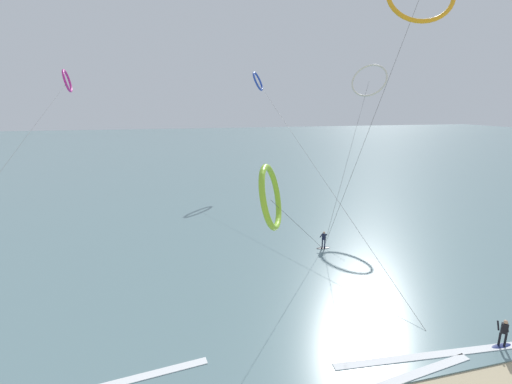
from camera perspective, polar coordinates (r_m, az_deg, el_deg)
The scene contains 9 objects.
sea_water at distance 113.38m, azimuth -10.57°, elevation 6.91°, with size 400.00×200.00×0.08m, color slate.
surfer_navy at distance 25.63m, azimuth 35.15°, elevation -18.42°, with size 1.40×0.72×1.70m.
surfer_charcoal at distance 34.58m, azimuth 10.90°, elevation -7.78°, with size 1.40×0.71×1.70m.
kite_magenta at distance 66.14m, azimuth -28.30°, elevation 15.54°, with size 1.13×51.73×19.03m.
kite_lime at distance 20.83m, azimuth 2.42°, elevation -0.85°, with size 9.67×11.75×10.17m.
kite_ivory at distance 51.83m, azimuth 17.86°, elevation 16.83°, with size 15.35×17.92×18.89m.
kite_cobalt at distance 65.50m, azimuth 0.34°, elevation 17.46°, with size 3.32×50.05×19.26m.
wave_crest_near at distance 20.93m, azimuth 21.02°, elevation -26.99°, with size 10.33×0.50×0.12m, color white.
wave_crest_mid at distance 23.67m, azimuth 27.56°, elevation -22.35°, with size 12.24×0.50×0.12m, color white.
Camera 1 is at (-6.85, -4.53, 13.48)m, focal length 24.68 mm.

